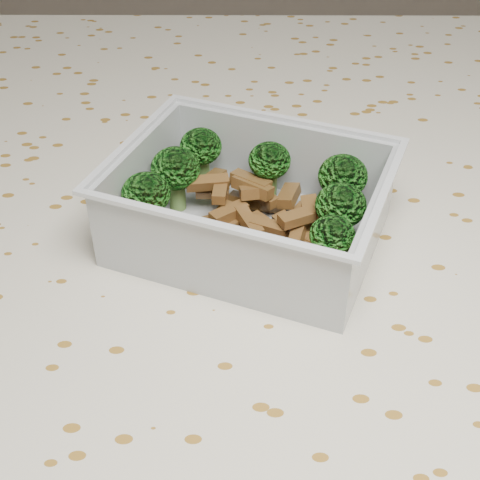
{
  "coord_description": "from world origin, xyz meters",
  "views": [
    {
      "loc": [
        0.0,
        -0.35,
        1.06
      ],
      "look_at": [
        0.0,
        -0.0,
        0.78
      ],
      "focal_mm": 50.0,
      "sensor_mm": 36.0,
      "label": 1
    }
  ],
  "objects": [
    {
      "name": "meat_pile",
      "position": [
        0.02,
        0.04,
        0.77
      ],
      "size": [
        0.11,
        0.1,
        0.03
      ],
      "color": "brown",
      "rests_on": "lunch_container"
    },
    {
      "name": "broccoli_florets",
      "position": [
        0.01,
        0.04,
        0.79
      ],
      "size": [
        0.17,
        0.14,
        0.05
      ],
      "color": "#608C3F",
      "rests_on": "lunch_container"
    },
    {
      "name": "dining_table",
      "position": [
        0.0,
        0.0,
        0.67
      ],
      "size": [
        1.4,
        0.9,
        0.75
      ],
      "color": "brown",
      "rests_on": "ground"
    },
    {
      "name": "lunch_container",
      "position": [
        0.01,
        0.03,
        0.78
      ],
      "size": [
        0.23,
        0.2,
        0.07
      ],
      "color": "silver",
      "rests_on": "tablecloth"
    },
    {
      "name": "tablecloth",
      "position": [
        0.0,
        0.0,
        0.72
      ],
      "size": [
        1.46,
        0.96,
        0.19
      ],
      "color": "silver",
      "rests_on": "dining_table"
    },
    {
      "name": "sausage",
      "position": [
        -0.0,
        -0.01,
        0.78
      ],
      "size": [
        0.16,
        0.06,
        0.03
      ],
      "color": "#BC4222",
      "rests_on": "lunch_container"
    }
  ]
}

